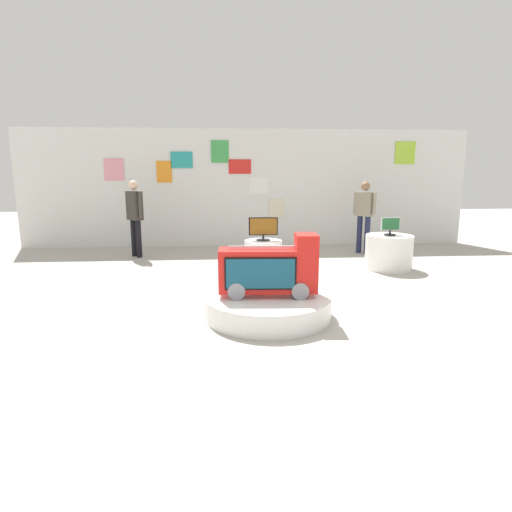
% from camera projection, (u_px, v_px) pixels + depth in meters
% --- Properties ---
extents(ground_plane, '(30.00, 30.00, 0.00)m').
position_uv_depth(ground_plane, '(266.00, 306.00, 5.83)').
color(ground_plane, '#B2ADA3').
extents(back_wall_display, '(11.04, 0.13, 2.86)m').
position_uv_depth(back_wall_display, '(247.00, 188.00, 10.40)').
color(back_wall_display, silver).
rests_on(back_wall_display, ground).
extents(main_display_pedestal, '(1.61, 1.61, 0.28)m').
position_uv_depth(main_display_pedestal, '(268.00, 306.00, 5.38)').
color(main_display_pedestal, white).
rests_on(main_display_pedestal, ground).
extents(novelty_firetruck_tv, '(1.24, 0.48, 0.79)m').
position_uv_depth(novelty_firetruck_tv, '(270.00, 271.00, 5.29)').
color(novelty_firetruck_tv, gray).
rests_on(novelty_firetruck_tv, main_display_pedestal).
extents(display_pedestal_left_rear, '(0.66, 0.66, 0.65)m').
position_uv_depth(display_pedestal_left_rear, '(263.00, 259.00, 7.40)').
color(display_pedestal_left_rear, white).
rests_on(display_pedestal_left_rear, ground).
extents(tv_on_left_rear, '(0.51, 0.24, 0.40)m').
position_uv_depth(tv_on_left_rear, '(263.00, 228.00, 7.29)').
color(tv_on_left_rear, black).
rests_on(tv_on_left_rear, display_pedestal_left_rear).
extents(display_pedestal_center_rear, '(0.88, 0.88, 0.65)m').
position_uv_depth(display_pedestal_center_rear, '(389.00, 252.00, 8.03)').
color(display_pedestal_center_rear, white).
rests_on(display_pedestal_center_rear, ground).
extents(tv_on_center_rear, '(0.36, 0.22, 0.33)m').
position_uv_depth(tv_on_center_rear, '(390.00, 226.00, 7.93)').
color(tv_on_center_rear, black).
rests_on(tv_on_center_rear, display_pedestal_center_rear).
extents(shopper_browsing_near_truck, '(0.40, 0.45, 1.62)m').
position_uv_depth(shopper_browsing_near_truck, '(364.00, 212.00, 9.46)').
color(shopper_browsing_near_truck, '#1E233F').
rests_on(shopper_browsing_near_truck, ground).
extents(shopper_browsing_rear, '(0.40, 0.44, 1.66)m').
position_uv_depth(shopper_browsing_rear, '(135.00, 213.00, 9.07)').
color(shopper_browsing_rear, black).
rests_on(shopper_browsing_rear, ground).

